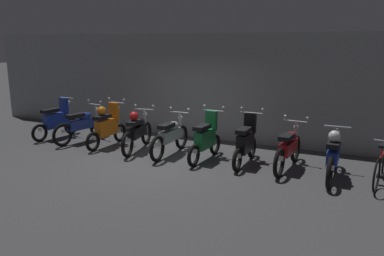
% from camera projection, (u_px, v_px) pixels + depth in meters
% --- Properties ---
extents(ground_plane, '(80.00, 80.00, 0.00)m').
position_uv_depth(ground_plane, '(157.00, 162.00, 9.35)').
color(ground_plane, '#424244').
extents(back_wall, '(16.00, 0.30, 3.08)m').
position_uv_depth(back_wall, '(203.00, 86.00, 11.47)').
color(back_wall, gray).
rests_on(back_wall, ground).
extents(motorbike_slot_0, '(0.56, 1.68, 1.18)m').
position_uv_depth(motorbike_slot_0, '(57.00, 121.00, 11.60)').
color(motorbike_slot_0, black).
rests_on(motorbike_slot_0, ground).
extents(motorbike_slot_1, '(0.59, 1.94, 1.15)m').
position_uv_depth(motorbike_slot_1, '(82.00, 125.00, 11.17)').
color(motorbike_slot_1, black).
rests_on(motorbike_slot_1, ground).
extents(motorbike_slot_2, '(0.59, 1.68, 1.29)m').
position_uv_depth(motorbike_slot_2, '(107.00, 126.00, 10.65)').
color(motorbike_slot_2, black).
rests_on(motorbike_slot_2, ground).
extents(motorbike_slot_3, '(0.61, 1.93, 1.15)m').
position_uv_depth(motorbike_slot_3, '(137.00, 131.00, 10.26)').
color(motorbike_slot_3, black).
rests_on(motorbike_slot_3, ground).
extents(motorbike_slot_4, '(0.59, 1.95, 1.15)m').
position_uv_depth(motorbike_slot_4, '(170.00, 136.00, 9.87)').
color(motorbike_slot_4, black).
rests_on(motorbike_slot_4, ground).
extents(motorbike_slot_5, '(0.59, 1.68, 1.29)m').
position_uv_depth(motorbike_slot_5, '(206.00, 139.00, 9.42)').
color(motorbike_slot_5, black).
rests_on(motorbike_slot_5, ground).
extents(motorbike_slot_6, '(0.59, 1.68, 1.29)m').
position_uv_depth(motorbike_slot_6, '(246.00, 142.00, 9.11)').
color(motorbike_slot_6, black).
rests_on(motorbike_slot_6, ground).
extents(motorbike_slot_7, '(0.59, 1.95, 1.15)m').
position_uv_depth(motorbike_slot_7, '(288.00, 148.00, 8.76)').
color(motorbike_slot_7, black).
rests_on(motorbike_slot_7, ground).
extents(motorbike_slot_8, '(0.56, 1.95, 1.08)m').
position_uv_depth(motorbike_slot_8, '(333.00, 154.00, 8.15)').
color(motorbike_slot_8, black).
rests_on(motorbike_slot_8, ground).
extents(bicycle, '(0.50, 1.72, 0.89)m').
position_uv_depth(bicycle, '(381.00, 167.00, 7.84)').
color(bicycle, black).
rests_on(bicycle, ground).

